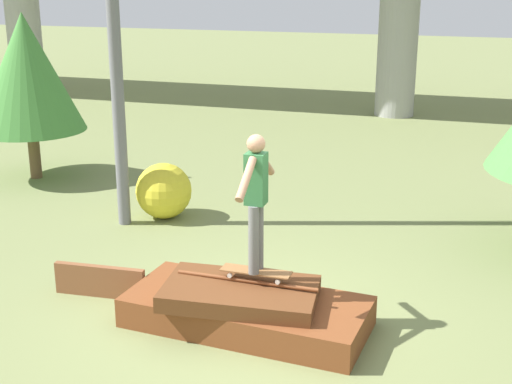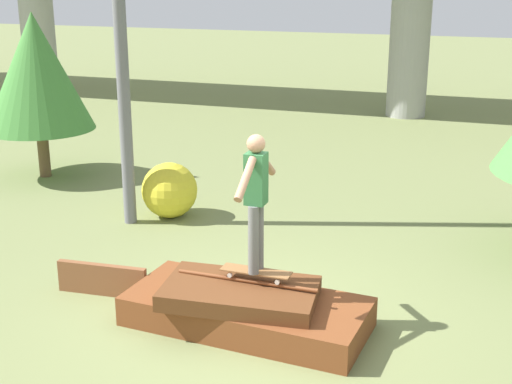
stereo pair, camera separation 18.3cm
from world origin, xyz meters
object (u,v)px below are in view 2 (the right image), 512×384
Objects in this scene: skateboard at (256,272)px; tree_behind_left at (36,72)px; bush_yellow_flowering at (170,190)px; skater at (256,194)px.

skateboard is 0.25× the size of tree_behind_left.
bush_yellow_flowering is at bearing 129.88° from skateboard.
skateboard is 0.88× the size of bush_yellow_flowering.
skater reaches higher than bush_yellow_flowering.
skater is 0.49× the size of tree_behind_left.
tree_behind_left reaches higher than skater.
skateboard is 0.93m from skater.
skateboard is 4.06m from bush_yellow_flowering.
skateboard is at bearing -36.83° from tree_behind_left.
skater is at bearing -50.12° from bush_yellow_flowering.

